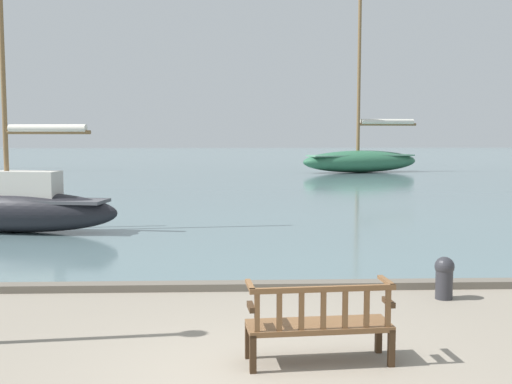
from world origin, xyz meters
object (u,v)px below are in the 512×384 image
sailboat_far_port (361,159)px  sailboat_distant_harbor (14,205)px  park_bench (319,322)px  mooring_bollard (444,276)px

sailboat_far_port → sailboat_distant_harbor: 25.48m
park_bench → sailboat_far_port: 31.61m
park_bench → sailboat_distant_harbor: (-6.33, 9.00, 0.29)m
park_bench → mooring_bollard: 3.51m
park_bench → sailboat_distant_harbor: bearing=125.1°
sailboat_far_port → mooring_bollard: size_ratio=16.40×
park_bench → mooring_bollard: park_bench is taller
park_bench → sailboat_distant_harbor: size_ratio=0.21×
park_bench → sailboat_far_port: (6.72, 30.88, 0.42)m
park_bench → sailboat_far_port: sailboat_far_port is taller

